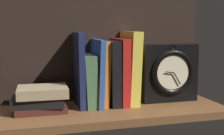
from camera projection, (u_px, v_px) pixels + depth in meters
The scene contains 11 objects.
ground_plane at pixel (111, 111), 106.48cm from camera, with size 77.63×29.10×2.50cm, color brown.
back_panel at pixel (101, 50), 117.15cm from camera, with size 77.63×1.20×37.54cm, color black.
book_navy_bierce at pixel (79, 70), 107.03cm from camera, with size 1.95×14.40×25.52cm, color #192147.
book_green_romantic at pixel (88, 80), 108.42cm from camera, with size 3.99×14.48×17.78cm, color #476B44.
book_blue_modern at pixel (97, 73), 108.94cm from camera, with size 1.80×15.97×22.98cm, color #2D4C8E.
book_orange_pandolfini at pixel (103, 73), 109.57cm from camera, with size 2.00×12.38×22.50cm, color orange.
book_black_skeptic at pixel (111, 73), 110.36cm from camera, with size 3.21×14.75×22.47cm, color black.
book_red_requiem at pixel (120, 71), 111.21cm from camera, with size 2.85×15.35×23.20cm, color red.
book_yellow_seinlanguage at pixel (130, 67), 111.99cm from camera, with size 3.55×15.36×25.70cm, color gold.
framed_clock at pixel (169, 73), 114.75cm from camera, with size 20.98×7.67×21.41cm.
book_stack_side at pixel (41, 99), 100.93cm from camera, with size 18.18×13.27×8.16cm.
Camera 1 is at (-28.02, -99.73, 27.58)cm, focal length 50.31 mm.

